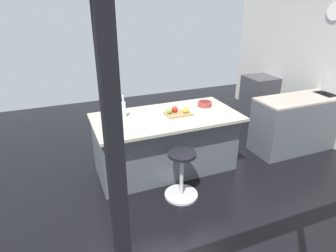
# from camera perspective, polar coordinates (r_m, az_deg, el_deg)

# --- Properties ---
(ground_plane) EXTENTS (7.61, 7.61, 0.00)m
(ground_plane) POSITION_cam_1_polar(r_m,az_deg,el_deg) (4.44, 1.21, -9.02)
(ground_plane) COLOR black
(sink_cabinet) EXTENTS (2.20, 0.60, 1.20)m
(sink_cabinet) POSITION_cam_1_polar(r_m,az_deg,el_deg) (5.63, 26.40, 1.04)
(sink_cabinet) COLOR #4C5156
(sink_cabinet) RESTS_ON ground_plane
(oven_range) EXTENTS (0.60, 0.61, 0.89)m
(oven_range) POSITION_cam_1_polar(r_m,az_deg,el_deg) (6.61, 17.31, 5.41)
(oven_range) COLOR #38383D
(oven_range) RESTS_ON ground_plane
(kitchen_island) EXTENTS (2.05, 1.04, 0.89)m
(kitchen_island) POSITION_cam_1_polar(r_m,az_deg,el_deg) (4.31, -0.48, -3.23)
(kitchen_island) COLOR #4C5156
(kitchen_island) RESTS_ON ground_plane
(stool_by_window) EXTENTS (0.44, 0.44, 0.65)m
(stool_by_window) POSITION_cam_1_polar(r_m,az_deg,el_deg) (3.81, 2.67, -9.74)
(stool_by_window) COLOR #B7B7BC
(stool_by_window) RESTS_ON ground_plane
(cutting_board) EXTENTS (0.36, 0.24, 0.02)m
(cutting_board) POSITION_cam_1_polar(r_m,az_deg,el_deg) (4.15, 2.03, 2.41)
(cutting_board) COLOR olive
(cutting_board) RESTS_ON kitchen_island
(apple_yellow) EXTENTS (0.08, 0.08, 0.08)m
(apple_yellow) POSITION_cam_1_polar(r_m,az_deg,el_deg) (4.14, 3.46, 3.15)
(apple_yellow) COLOR gold
(apple_yellow) RESTS_ON cutting_board
(apple_red) EXTENTS (0.09, 0.09, 0.09)m
(apple_red) POSITION_cam_1_polar(r_m,az_deg,el_deg) (4.16, 1.32, 3.29)
(apple_red) COLOR red
(apple_red) RESTS_ON cutting_board
(apple_green) EXTENTS (0.08, 0.08, 0.08)m
(apple_green) POSITION_cam_1_polar(r_m,az_deg,el_deg) (4.10, 0.29, 2.91)
(apple_green) COLOR #609E2D
(apple_green) RESTS_ON cutting_board
(water_bottle) EXTENTS (0.06, 0.06, 0.31)m
(water_bottle) POSITION_cam_1_polar(r_m,az_deg,el_deg) (4.05, -8.66, 3.32)
(water_bottle) COLOR silver
(water_bottle) RESTS_ON kitchen_island
(fruit_bowl) EXTENTS (0.21, 0.21, 0.07)m
(fruit_bowl) POSITION_cam_1_polar(r_m,az_deg,el_deg) (4.50, 7.18, 4.37)
(fruit_bowl) COLOR #993833
(fruit_bowl) RESTS_ON kitchen_island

